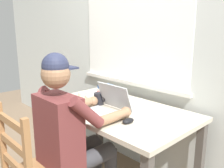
# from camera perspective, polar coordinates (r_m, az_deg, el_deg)

# --- Properties ---
(back_wall) EXTENTS (6.00, 0.08, 2.60)m
(back_wall) POSITION_cam_1_polar(r_m,az_deg,el_deg) (2.31, 9.25, 10.45)
(back_wall) COLOR beige
(back_wall) RESTS_ON ground
(desk) EXTENTS (1.32, 0.77, 0.74)m
(desk) POSITION_cam_1_polar(r_m,az_deg,el_deg) (2.10, 0.85, -8.25)
(desk) COLOR #BCB29E
(desk) RESTS_ON ground
(seated_person) EXTENTS (0.50, 0.60, 1.25)m
(seated_person) POSITION_cam_1_polar(r_m,az_deg,el_deg) (1.79, -9.34, -10.59)
(seated_person) COLOR brown
(seated_person) RESTS_ON ground
(laptop) EXTENTS (0.33, 0.31, 0.22)m
(laptop) POSITION_cam_1_polar(r_m,az_deg,el_deg) (1.93, -1.39, -5.37)
(laptop) COLOR #ADAFB2
(laptop) RESTS_ON desk
(computer_mouse) EXTENTS (0.06, 0.10, 0.03)m
(computer_mouse) POSITION_cam_1_polar(r_m,az_deg,el_deg) (1.76, 3.79, -8.56)
(computer_mouse) COLOR black
(computer_mouse) RESTS_ON desk
(coffee_mug_white) EXTENTS (0.12, 0.08, 0.09)m
(coffee_mug_white) POSITION_cam_1_polar(r_m,az_deg,el_deg) (2.25, -6.88, -3.00)
(coffee_mug_white) COLOR beige
(coffee_mug_white) RESTS_ON desk
(coffee_mug_dark) EXTENTS (0.13, 0.09, 0.10)m
(coffee_mug_dark) POSITION_cam_1_polar(r_m,az_deg,el_deg) (2.15, -3.05, -3.43)
(coffee_mug_dark) COLOR black
(coffee_mug_dark) RESTS_ON desk
(book_stack_main) EXTENTS (0.19, 0.17, 0.12)m
(book_stack_main) POSITION_cam_1_polar(r_m,az_deg,el_deg) (2.37, -0.95, -1.76)
(book_stack_main) COLOR #38844C
(book_stack_main) RESTS_ON desk
(paper_pile_near_laptop) EXTENTS (0.28, 0.24, 0.01)m
(paper_pile_near_laptop) POSITION_cam_1_polar(r_m,az_deg,el_deg) (2.16, 6.76, -4.71)
(paper_pile_near_laptop) COLOR white
(paper_pile_near_laptop) RESTS_ON desk
(paper_pile_back_corner) EXTENTS (0.27, 0.22, 0.01)m
(paper_pile_back_corner) POSITION_cam_1_polar(r_m,az_deg,el_deg) (2.53, -3.54, -2.00)
(paper_pile_back_corner) COLOR white
(paper_pile_back_corner) RESTS_ON desk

